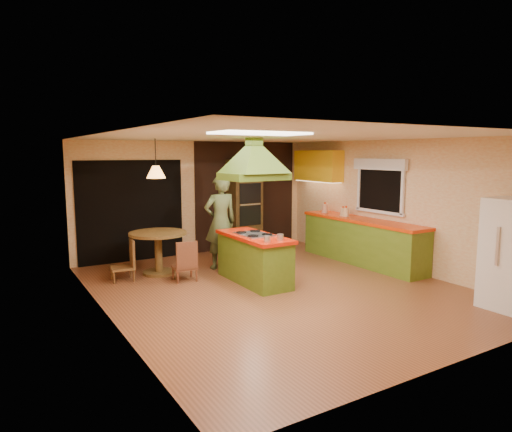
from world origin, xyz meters
TOP-DOWN VIEW (x-y plane):
  - ground at (0.00, 0.00)m, footprint 6.50×6.50m
  - room_walls at (0.00, 0.00)m, footprint 5.50×6.50m
  - ceiling_plane at (0.00, 0.00)m, footprint 6.50×6.50m
  - brick_panel at (1.25, 3.23)m, footprint 2.64×0.03m
  - nook_opening at (-1.50, 3.23)m, footprint 2.20×0.03m
  - right_counter at (2.45, 0.60)m, footprint 0.62×3.05m
  - upper_cabinets at (2.57, 2.20)m, footprint 0.34×1.40m
  - window_right at (2.70, 0.40)m, footprint 0.12×1.35m
  - fluor_panel at (-1.10, -1.20)m, footprint 1.20×0.60m
  - kitchen_island at (-0.15, 0.54)m, footprint 0.69×1.68m
  - range_hood at (-0.15, 0.54)m, footprint 1.07×0.79m
  - man at (-0.20, 1.73)m, footprint 0.68×0.46m
  - refrigerator at (2.32, -2.53)m, footprint 0.67×0.64m
  - wall_oven at (1.02, 2.95)m, footprint 0.71×0.62m
  - dining_table at (-1.39, 1.94)m, footprint 1.06×1.06m
  - chair_left at (-2.09, 1.84)m, footprint 0.44×0.44m
  - chair_near at (-1.14, 1.29)m, footprint 0.44×0.44m
  - pendant_lamp at (-1.39, 1.94)m, footprint 0.41×0.41m
  - canister_large at (2.40, 1.72)m, footprint 0.18×0.18m
  - canister_medium at (2.40, 1.03)m, footprint 0.15×0.15m
  - canister_small at (2.40, 1.12)m, footprint 0.13×0.13m

SIDE VIEW (x-z plane):
  - ground at x=0.00m, z-range 0.00..0.00m
  - chair_left at x=-2.09m, z-range 0.00..0.72m
  - chair_near at x=-1.14m, z-range 0.00..0.72m
  - kitchen_island at x=-0.15m, z-range 0.00..0.85m
  - right_counter at x=2.45m, z-range 0.00..0.92m
  - dining_table at x=-1.39m, z-range 0.16..0.95m
  - refrigerator at x=2.32m, z-range 0.00..1.61m
  - man at x=-0.20m, z-range 0.00..1.83m
  - canister_small at x=2.40m, z-range 0.92..1.09m
  - canister_medium at x=2.40m, z-range 0.92..1.10m
  - canister_large at x=2.40m, z-range 0.92..1.12m
  - wall_oven at x=1.02m, z-range 0.00..2.10m
  - nook_opening at x=-1.50m, z-range 0.00..2.10m
  - room_walls at x=0.00m, z-range -2.00..4.50m
  - brick_panel at x=1.25m, z-range 0.00..2.50m
  - window_right at x=2.70m, z-range 1.24..2.30m
  - pendant_lamp at x=-1.39m, z-range 1.79..2.01m
  - upper_cabinets at x=2.57m, z-range 1.60..2.30m
  - range_hood at x=-0.15m, z-range 1.85..2.65m
  - fluor_panel at x=-1.10m, z-range 2.47..2.50m
  - ceiling_plane at x=0.00m, z-range 2.50..2.50m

